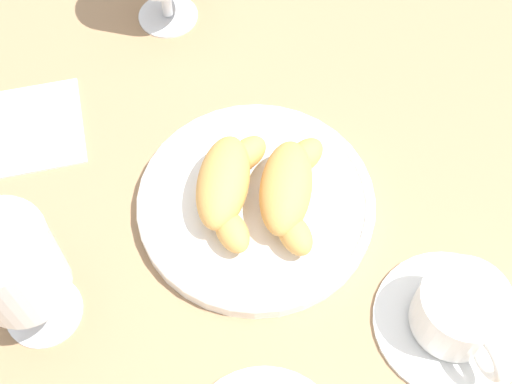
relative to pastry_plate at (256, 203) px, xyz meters
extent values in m
plane|color=#997551|center=(-0.01, -0.03, -0.01)|extent=(2.20, 2.20, 0.00)
cylinder|color=white|center=(0.00, 0.00, 0.00)|extent=(0.23, 0.23, 0.01)
torus|color=white|center=(0.00, 0.00, 0.00)|extent=(0.23, 0.23, 0.01)
ellipsoid|color=#D6994C|center=(-0.01, -0.03, 0.03)|extent=(0.11, 0.08, 0.04)
ellipsoid|color=#D6994C|center=(0.04, -0.03, 0.02)|extent=(0.05, 0.04, 0.03)
ellipsoid|color=#D6994C|center=(-0.04, 0.00, 0.02)|extent=(0.05, 0.05, 0.03)
ellipsoid|color=#D6994C|center=(0.01, 0.03, 0.03)|extent=(0.11, 0.08, 0.04)
ellipsoid|color=#D6994C|center=(0.05, 0.03, 0.02)|extent=(0.05, 0.04, 0.03)
ellipsoid|color=#D6994C|center=(-0.03, 0.05, 0.02)|extent=(0.05, 0.05, 0.03)
cylinder|color=white|center=(0.15, 0.15, -0.01)|extent=(0.14, 0.14, 0.01)
cylinder|color=white|center=(0.15, 0.15, 0.02)|extent=(0.08, 0.08, 0.05)
cylinder|color=#937A60|center=(0.15, 0.15, 0.05)|extent=(0.07, 0.07, 0.01)
torus|color=white|center=(0.19, 0.15, 0.03)|extent=(0.04, 0.02, 0.04)
cylinder|color=white|center=(0.07, -0.20, -0.01)|extent=(0.07, 0.07, 0.01)
cylinder|color=white|center=(0.07, -0.20, 0.02)|extent=(0.01, 0.01, 0.05)
cylinder|color=white|center=(0.07, -0.20, 0.09)|extent=(0.08, 0.08, 0.08)
cylinder|color=#E0CC4C|center=(0.07, -0.20, 0.08)|extent=(0.07, 0.07, 0.06)
cylinder|color=white|center=(-0.27, -0.05, -0.01)|extent=(0.07, 0.07, 0.01)
cube|color=silver|center=(-0.13, -0.21, -0.01)|extent=(0.11, 0.11, 0.01)
camera|label=1|loc=(0.33, -0.06, 0.58)|focal=48.92mm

